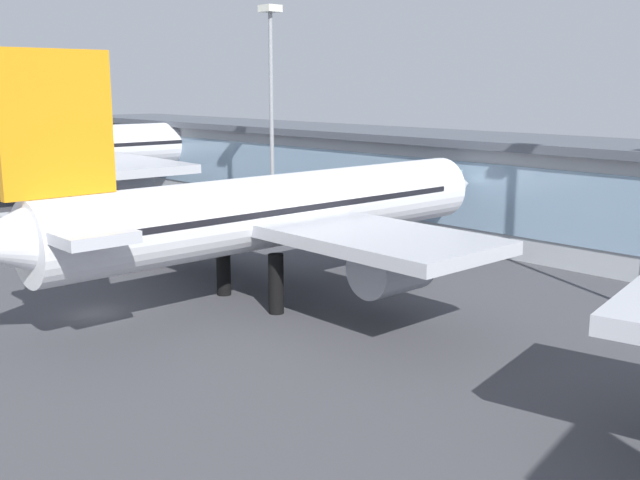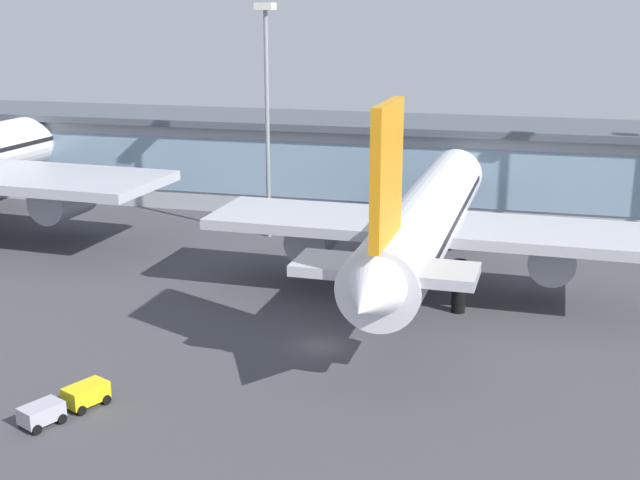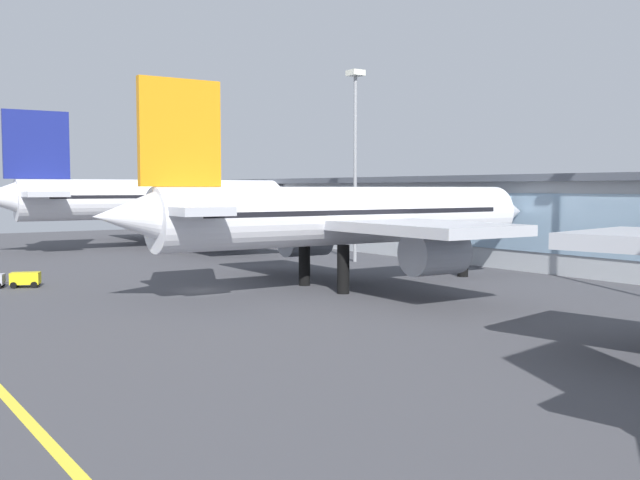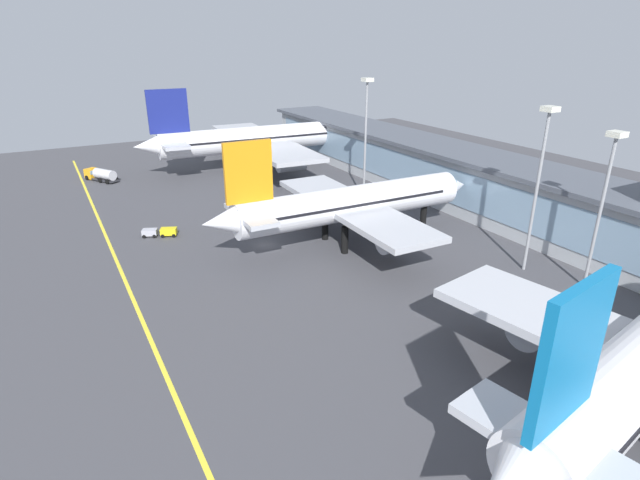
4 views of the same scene
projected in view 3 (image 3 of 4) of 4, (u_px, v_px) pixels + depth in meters
ground_plane at (202, 291)px, 66.65m from camera, size 199.41×199.41×0.00m
terminal_building at (529, 217)px, 88.60m from camera, size 145.43×14.00×16.06m
airliner_near_left at (181, 200)px, 116.07m from camera, size 52.26×60.36×20.33m
airliner_near_right at (348, 217)px, 68.66m from camera, size 36.69×47.52×18.10m
service_truck_far at (9, 279)px, 68.72m from camera, size 3.78×5.72×1.40m
apron_light_mast_centre at (355, 137)px, 91.72m from camera, size 1.80×1.80×23.98m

